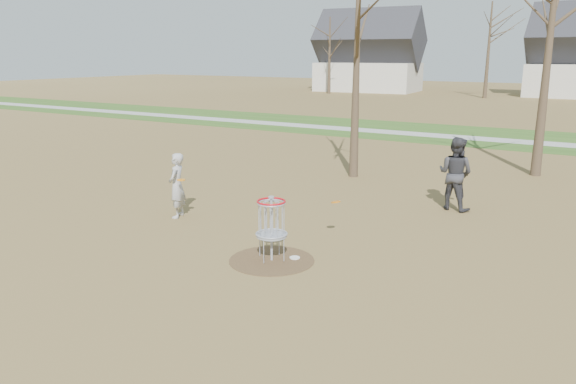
# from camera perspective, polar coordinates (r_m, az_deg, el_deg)

# --- Properties ---
(ground) EXTENTS (160.00, 160.00, 0.00)m
(ground) POSITION_cam_1_polar(r_m,az_deg,el_deg) (11.87, -1.67, -6.96)
(ground) COLOR brown
(ground) RESTS_ON ground
(green_band) EXTENTS (160.00, 8.00, 0.01)m
(green_band) POSITION_cam_1_polar(r_m,az_deg,el_deg) (31.20, 19.67, 5.31)
(green_band) COLOR #2D5119
(green_band) RESTS_ON ground
(footpath) EXTENTS (160.00, 1.50, 0.01)m
(footpath) POSITION_cam_1_polar(r_m,az_deg,el_deg) (30.23, 19.29, 5.11)
(footpath) COLOR #9E9E99
(footpath) RESTS_ON green_band
(dirt_circle) EXTENTS (1.80, 1.80, 0.01)m
(dirt_circle) POSITION_cam_1_polar(r_m,az_deg,el_deg) (11.86, -1.67, -6.94)
(dirt_circle) COLOR #47331E
(dirt_circle) RESTS_ON ground
(player_standing) EXTENTS (0.60, 0.73, 1.72)m
(player_standing) POSITION_cam_1_polar(r_m,az_deg,el_deg) (14.99, -11.22, 0.65)
(player_standing) COLOR #A9A9A9
(player_standing) RESTS_ON ground
(player_throwing) EXTENTS (1.12, 0.95, 2.03)m
(player_throwing) POSITION_cam_1_polar(r_m,az_deg,el_deg) (16.10, 16.63, 1.80)
(player_throwing) COLOR #343439
(player_throwing) RESTS_ON ground
(disc_grounded) EXTENTS (0.22, 0.22, 0.02)m
(disc_grounded) POSITION_cam_1_polar(r_m,az_deg,el_deg) (11.96, 0.69, -6.68)
(disc_grounded) COLOR white
(disc_grounded) RESTS_ON dirt_circle
(discs_in_play) EXTENTS (4.33, 0.81, 0.20)m
(discs_in_play) POSITION_cam_1_polar(r_m,az_deg,el_deg) (13.54, -3.10, 0.13)
(discs_in_play) COLOR orange
(discs_in_play) RESTS_ON ground
(disc_golf_basket) EXTENTS (0.64, 0.64, 1.35)m
(disc_golf_basket) POSITION_cam_1_polar(r_m,az_deg,el_deg) (11.57, -1.70, -2.73)
(disc_golf_basket) COLOR #9EA3AD
(disc_golf_basket) RESTS_ON ground
(bare_trees) EXTENTS (52.62, 44.98, 9.00)m
(bare_trees) POSITION_cam_1_polar(r_m,az_deg,el_deg) (45.33, 26.44, 13.91)
(bare_trees) COLOR #382B1E
(bare_trees) RESTS_ON ground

